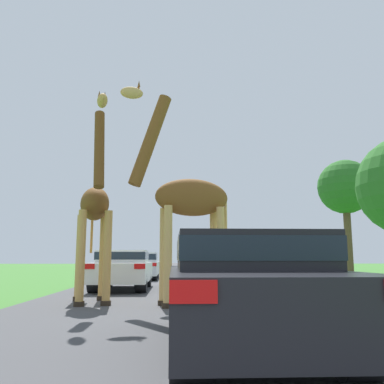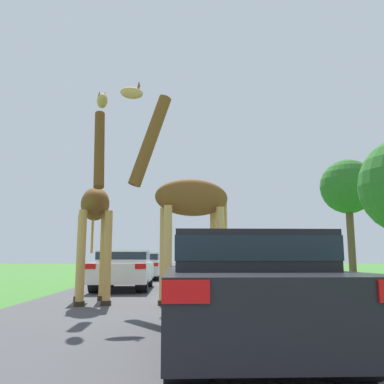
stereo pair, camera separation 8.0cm
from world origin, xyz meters
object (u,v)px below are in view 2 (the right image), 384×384
at_px(car_lead_maroon, 245,286).
at_px(car_queue_left, 124,268).
at_px(car_queue_right, 143,265).
at_px(giraffe_near_road, 185,201).
at_px(tree_centre_back, 348,188).
at_px(giraffe_companion, 95,211).

distance_m(car_lead_maroon, car_queue_left, 10.09).
relative_size(car_queue_right, car_queue_left, 0.95).
distance_m(giraffe_near_road, car_queue_left, 5.78).
bearing_deg(car_queue_right, tree_centre_back, 27.86).
height_order(car_lead_maroon, car_queue_right, car_lead_maroon).
bearing_deg(car_queue_left, giraffe_near_road, -67.80).
distance_m(giraffe_companion, car_lead_maroon, 6.23).
relative_size(car_queue_left, tree_centre_back, 0.51).
height_order(giraffe_companion, car_lead_maroon, giraffe_companion).
height_order(giraffe_near_road, car_queue_left, giraffe_near_road).
xyz_separation_m(car_queue_right, car_queue_left, (-0.12, -7.03, 0.02)).
xyz_separation_m(car_queue_right, tree_centre_back, (14.71, 7.78, 5.63)).
bearing_deg(car_lead_maroon, giraffe_companion, 119.51).
height_order(car_lead_maroon, car_queue_left, car_lead_maroon).
distance_m(giraffe_companion, car_queue_right, 11.61).
height_order(giraffe_companion, tree_centre_back, tree_centre_back).
bearing_deg(car_queue_right, giraffe_companion, -91.74).
distance_m(car_lead_maroon, tree_centre_back, 27.91).
bearing_deg(giraffe_near_road, car_queue_right, -2.28).
bearing_deg(car_lead_maroon, tree_centre_back, 63.76).
bearing_deg(car_queue_right, giraffe_near_road, -80.83).
xyz_separation_m(car_lead_maroon, car_queue_right, (-2.62, 16.75, -0.03)).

